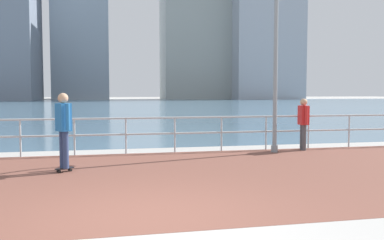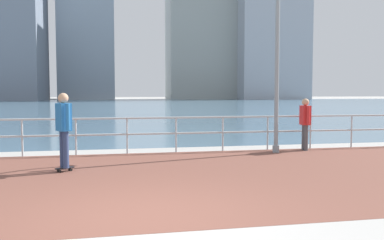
{
  "view_description": "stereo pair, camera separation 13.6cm",
  "coord_description": "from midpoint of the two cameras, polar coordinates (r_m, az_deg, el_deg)",
  "views": [
    {
      "loc": [
        -0.58,
        -5.57,
        1.74
      ],
      "look_at": [
        1.38,
        3.71,
        1.1
      ],
      "focal_mm": 38.76,
      "sensor_mm": 36.0,
      "label": 1
    },
    {
      "loc": [
        -0.45,
        -5.6,
        1.74
      ],
      "look_at": [
        1.38,
        3.71,
        1.1
      ],
      "focal_mm": 38.76,
      "sensor_mm": 36.0,
      "label": 2
    }
  ],
  "objects": [
    {
      "name": "ground",
      "position": [
        45.62,
        -11.31,
        1.58
      ],
      "size": [
        220.0,
        220.0,
        0.0
      ],
      "primitive_type": "plane",
      "color": "#ADAAA5"
    },
    {
      "name": "brick_paving",
      "position": [
        8.56,
        -8.34,
        -7.89
      ],
      "size": [
        28.0,
        6.8,
        0.01
      ],
      "primitive_type": "cube",
      "color": "brown",
      "rests_on": "ground"
    },
    {
      "name": "tower_slate",
      "position": [
        110.3,
        9.36,
        13.91
      ],
      "size": [
        17.14,
        17.52,
        43.92
      ],
      "color": "#A3A8B2",
      "rests_on": "ground"
    },
    {
      "name": "skateboarder",
      "position": [
        9.41,
        -17.66,
        -0.62
      ],
      "size": [
        0.4,
        0.53,
        1.72
      ],
      "color": "black",
      "rests_on": "ground"
    },
    {
      "name": "tower_concrete",
      "position": [
        107.45,
        0.31,
        13.01
      ],
      "size": [
        16.36,
        11.42,
        39.39
      ],
      "color": "#939993",
      "rests_on": "ground"
    },
    {
      "name": "waterfront_railing",
      "position": [
        11.82,
        -9.42,
        -1.17
      ],
      "size": [
        25.25,
        0.06,
        1.03
      ],
      "color": "#B2BCC1",
      "rests_on": "ground"
    },
    {
      "name": "harbor_water",
      "position": [
        56.8,
        -11.44,
        2.01
      ],
      "size": [
        180.0,
        88.0,
        0.0
      ],
      "primitive_type": "cube",
      "color": "slate",
      "rests_on": "ground"
    },
    {
      "name": "bystander",
      "position": [
        12.81,
        14.78,
        -0.01
      ],
      "size": [
        0.27,
        0.56,
        1.55
      ],
      "color": "#4C4C51",
      "rests_on": "ground"
    },
    {
      "name": "tower_steel",
      "position": [
        112.26,
        -15.02,
        12.08
      ],
      "size": [
        13.48,
        17.34,
        37.84
      ],
      "color": "#8493A3",
      "rests_on": "ground"
    },
    {
      "name": "lamppost",
      "position": [
        12.35,
        11.27,
        9.57
      ],
      "size": [
        0.58,
        0.73,
        5.4
      ],
      "color": "gray",
      "rests_on": "ground"
    }
  ]
}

